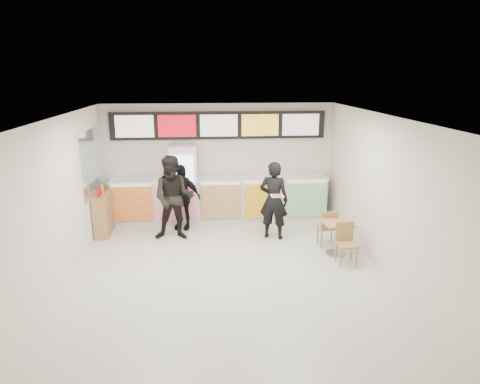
{
  "coord_description": "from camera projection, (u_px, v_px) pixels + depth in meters",
  "views": [
    {
      "loc": [
        -0.4,
        -7.61,
        3.74
      ],
      "look_at": [
        0.36,
        1.2,
        1.28
      ],
      "focal_mm": 32.0,
      "sensor_mm": 36.0,
      "label": 1
    }
  ],
  "objects": [
    {
      "name": "wall_right",
      "position": [
        383.0,
        194.0,
        8.18
      ],
      "size": [
        0.0,
        7.0,
        7.0
      ],
      "primitive_type": "plane",
      "rotation": [
        1.57,
        0.0,
        -1.57
      ],
      "color": "silver",
      "rests_on": "floor"
    },
    {
      "name": "customer_mid",
      "position": [
        181.0,
        197.0,
        10.47
      ],
      "size": [
        1.02,
        0.59,
        1.63
      ],
      "primitive_type": "imported",
      "rotation": [
        0.0,
        0.0,
        -0.21
      ],
      "color": "black",
      "rests_on": "floor"
    },
    {
      "name": "wall_back",
      "position": [
        219.0,
        161.0,
        11.29
      ],
      "size": [
        6.0,
        0.0,
        6.0
      ],
      "primitive_type": "plane",
      "rotation": [
        1.57,
        0.0,
        0.0
      ],
      "color": "silver",
      "rests_on": "floor"
    },
    {
      "name": "drinks_fridge",
      "position": [
        184.0,
        184.0,
        10.98
      ],
      "size": [
        0.7,
        0.67,
        2.0
      ],
      "color": "white",
      "rests_on": "floor"
    },
    {
      "name": "wall_left",
      "position": [
        60.0,
        202.0,
        7.69
      ],
      "size": [
        0.0,
        7.0,
        7.0
      ],
      "primitive_type": "plane",
      "rotation": [
        1.57,
        0.0,
        1.57
      ],
      "color": "silver",
      "rests_on": "floor"
    },
    {
      "name": "condiment_ledge",
      "position": [
        103.0,
        214.0,
        10.16
      ],
      "size": [
        0.36,
        0.88,
        1.18
      ],
      "color": "#AC884F",
      "rests_on": "floor"
    },
    {
      "name": "cafe_table",
      "position": [
        337.0,
        232.0,
        9.03
      ],
      "size": [
        0.62,
        1.48,
        0.85
      ],
      "rotation": [
        0.0,
        0.0,
        0.1
      ],
      "color": "#AC884F",
      "rests_on": "floor"
    },
    {
      "name": "floor",
      "position": [
        227.0,
        272.0,
        8.34
      ],
      "size": [
        7.0,
        7.0,
        0.0
      ],
      "primitive_type": "plane",
      "color": "beige",
      "rests_on": "ground"
    },
    {
      "name": "menu_board",
      "position": [
        219.0,
        125.0,
        10.96
      ],
      "size": [
        5.5,
        0.14,
        0.7
      ],
      "color": "black",
      "rests_on": "wall_back"
    },
    {
      "name": "customer_left",
      "position": [
        174.0,
        198.0,
        9.77
      ],
      "size": [
        1.01,
        0.81,
        1.97
      ],
      "primitive_type": "imported",
      "rotation": [
        0.0,
        0.0,
        -0.07
      ],
      "color": "black",
      "rests_on": "floor"
    },
    {
      "name": "customer_main",
      "position": [
        274.0,
        200.0,
        9.84
      ],
      "size": [
        0.78,
        0.65,
        1.83
      ],
      "primitive_type": "imported",
      "rotation": [
        0.0,
        0.0,
        2.77
      ],
      "color": "black",
      "rests_on": "floor"
    },
    {
      "name": "pizza_slice",
      "position": [
        277.0,
        196.0,
        9.35
      ],
      "size": [
        0.36,
        0.36,
        0.02
      ],
      "color": "beige",
      "rests_on": "customer_main"
    },
    {
      "name": "ceiling",
      "position": [
        226.0,
        117.0,
        7.53
      ],
      "size": [
        7.0,
        7.0,
        0.0
      ],
      "primitive_type": "plane",
      "rotation": [
        3.14,
        0.0,
        0.0
      ],
      "color": "white",
      "rests_on": "wall_back"
    },
    {
      "name": "mirror_panel",
      "position": [
        93.0,
        161.0,
        9.97
      ],
      "size": [
        0.01,
        2.0,
        1.5
      ],
      "primitive_type": "cube",
      "color": "#B2B7BF",
      "rests_on": "wall_left"
    },
    {
      "name": "service_counter",
      "position": [
        220.0,
        199.0,
        11.15
      ],
      "size": [
        5.56,
        0.77,
        1.14
      ],
      "color": "silver",
      "rests_on": "floor"
    }
  ]
}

